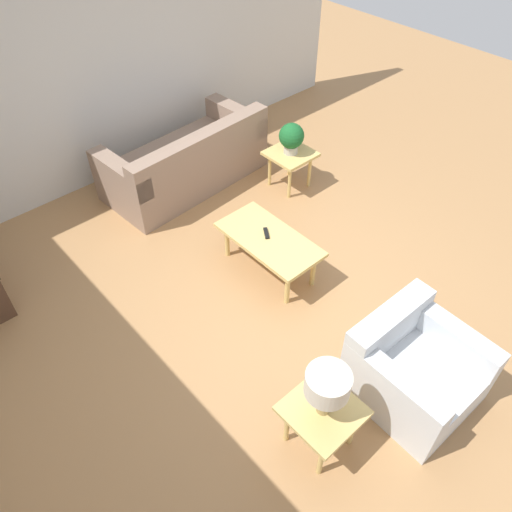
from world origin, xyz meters
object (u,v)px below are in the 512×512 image
Objects in this scene: armchair at (412,368)px; side_table_plant at (290,158)px; side_table_lamp at (322,414)px; potted_plant at (291,137)px; coffee_table at (269,242)px; table_lamp at (327,386)px; sofa at (187,162)px.

armchair is 3.03m from side_table_plant.
armchair is at bearing -101.47° from side_table_lamp.
potted_plant is at bearing -40.90° from side_table_lamp.
potted_plant is (0.91, -1.21, 0.30)m from coffee_table.
coffee_table is 2.11× the size of side_table_lamp.
table_lamp is at bearing 139.10° from potted_plant.
sofa is at bearing -9.40° from coffee_table.
coffee_table is (-1.80, 0.30, 0.08)m from sofa.
side_table_lamp is (0.18, 0.89, 0.11)m from armchair.
sofa is 1.27m from side_table_plant.
sofa is 1.82m from coffee_table.
side_table_lamp reaches higher than coffee_table.
armchair is 2.12× the size of table_lamp.
side_table_plant reaches higher than coffee_table.
sofa reaches higher than coffee_table.
coffee_table is at bearing -31.49° from table_lamp.
side_table_lamp is 1.37× the size of potted_plant.
side_table_lamp is (-3.43, 1.30, 0.10)m from sofa.
side_table_lamp is (-1.63, 1.00, 0.02)m from coffee_table.
coffee_table is at bearing 76.87° from sofa.
armchair reaches higher than side_table_plant.
armchair is 1.04m from table_lamp.
side_table_plant is at bearing 180.00° from potted_plant.
table_lamp reaches higher than potted_plant.
side_table_lamp is 1.19× the size of table_lamp.
side_table_lamp is 3.38m from potted_plant.
side_table_lamp is at bearing 148.51° from coffee_table.
potted_plant is at bearing 65.94° from armchair.
table_lamp is (0.00, 0.00, 0.39)m from side_table_lamp.
sofa is 3.96× the size of side_table_plant.
potted_plant reaches higher than sofa.
table_lamp is (0.18, 0.89, 0.50)m from armchair.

